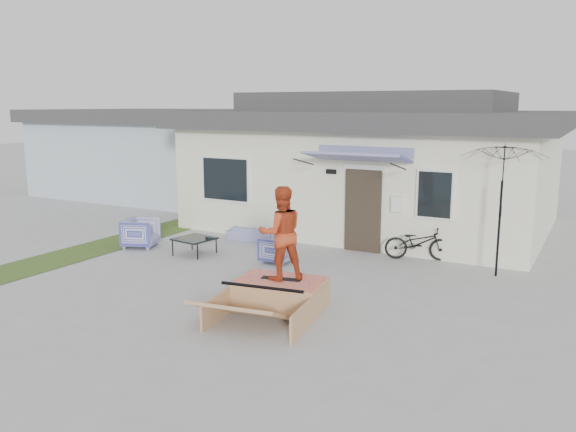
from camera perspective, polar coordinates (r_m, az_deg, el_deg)
The scene contains 13 objects.
ground at distance 11.72m, azimuth -5.58°, elevation -7.57°, with size 90.00×90.00×0.00m, color #9B9B9B.
grass_strip at distance 16.46m, azimuth -16.69°, elevation -2.59°, with size 1.40×8.00×0.01m, color #344D1E.
house at distance 18.36m, azimuth 8.56°, elevation 5.23°, with size 10.80×8.49×4.10m.
neighbor_house at distance 25.57m, azimuth -12.53°, elevation 6.28°, with size 8.60×7.60×3.50m.
loveseat at distance 16.11m, azimuth -3.55°, elevation -1.49°, with size 1.34×0.39×0.52m, color #2B3092.
armchair_left at distance 15.79m, azimuth -14.19°, elevation -1.46°, with size 0.82×0.77×0.84m, color #2B3092.
armchair_right at distance 13.85m, azimuth -1.11°, elevation -3.13°, with size 0.68×0.64×0.70m, color #2B3092.
coffee_table at distance 14.78m, azimuth -9.11°, elevation -2.93°, with size 0.86×0.86×0.42m, color black.
bicycle at distance 14.40m, azimuth 12.62°, elevation -2.20°, with size 0.56×1.60×1.02m, color black.
patio_umbrella at distance 13.27m, azimuth 20.09°, elevation 1.74°, with size 1.83×1.70×2.20m.
skate_ramp at distance 10.83m, azimuth -0.77°, elevation -7.62°, with size 1.57×2.09×0.52m, color #AC7E54, non-canonical shape.
skateboard at distance 10.79m, azimuth -0.67°, elevation -6.10°, with size 0.75×0.19×0.05m, color black.
skater at distance 10.57m, azimuth -0.68°, elevation -1.53°, with size 0.84×0.65×1.72m, color #B53C1C.
Camera 1 is at (6.33, -9.16, 3.69)m, focal length 36.42 mm.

